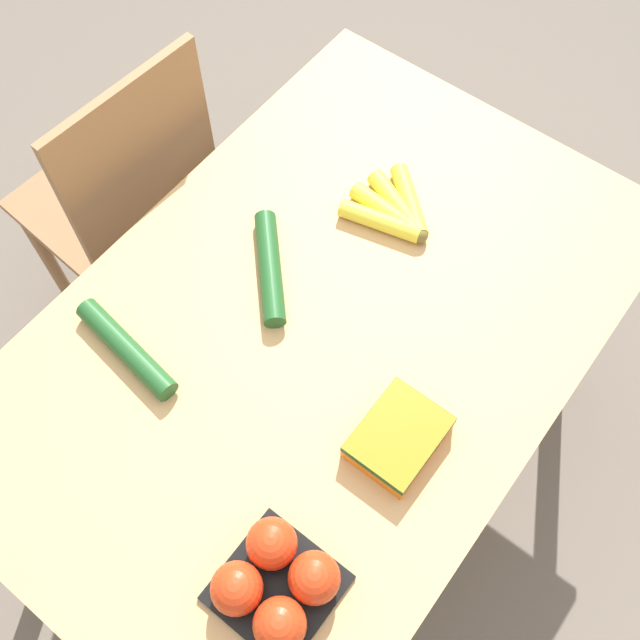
{
  "coord_description": "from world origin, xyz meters",
  "views": [
    {
      "loc": [
        -0.51,
        -0.39,
        1.97
      ],
      "look_at": [
        0.0,
        0.0,
        0.75
      ],
      "focal_mm": 42.0,
      "sensor_mm": 36.0,
      "label": 1
    }
  ],
  "objects_px": {
    "carrot_bag": "(398,437)",
    "cucumber_near": "(126,349)",
    "cucumber_far": "(270,268)",
    "tomato_pack": "(276,584)",
    "chair": "(129,201)",
    "banana_bunch": "(394,211)"
  },
  "relations": [
    {
      "from": "banana_bunch",
      "to": "cucumber_far",
      "type": "bearing_deg",
      "value": 156.55
    },
    {
      "from": "cucumber_near",
      "to": "cucumber_far",
      "type": "xyz_separation_m",
      "value": [
        0.29,
        -0.1,
        0.0
      ]
    },
    {
      "from": "banana_bunch",
      "to": "cucumber_near",
      "type": "height_order",
      "value": "cucumber_near"
    },
    {
      "from": "chair",
      "to": "tomato_pack",
      "type": "xyz_separation_m",
      "value": [
        -0.5,
        -0.89,
        0.29
      ]
    },
    {
      "from": "chair",
      "to": "banana_bunch",
      "type": "bearing_deg",
      "value": 112.44
    },
    {
      "from": "cucumber_near",
      "to": "cucumber_far",
      "type": "distance_m",
      "value": 0.31
    },
    {
      "from": "cucumber_near",
      "to": "carrot_bag",
      "type": "bearing_deg",
      "value": -71.67
    },
    {
      "from": "tomato_pack",
      "to": "cucumber_near",
      "type": "distance_m",
      "value": 0.5
    },
    {
      "from": "carrot_bag",
      "to": "cucumber_near",
      "type": "distance_m",
      "value": 0.52
    },
    {
      "from": "banana_bunch",
      "to": "cucumber_far",
      "type": "distance_m",
      "value": 0.28
    },
    {
      "from": "carrot_bag",
      "to": "cucumber_far",
      "type": "height_order",
      "value": "carrot_bag"
    },
    {
      "from": "banana_bunch",
      "to": "cucumber_near",
      "type": "relative_size",
      "value": 0.76
    },
    {
      "from": "carrot_bag",
      "to": "cucumber_near",
      "type": "height_order",
      "value": "carrot_bag"
    },
    {
      "from": "chair",
      "to": "carrot_bag",
      "type": "xyz_separation_m",
      "value": [
        -0.18,
        -0.91,
        0.27
      ]
    },
    {
      "from": "chair",
      "to": "carrot_bag",
      "type": "height_order",
      "value": "chair"
    },
    {
      "from": "tomato_pack",
      "to": "carrot_bag",
      "type": "bearing_deg",
      "value": -2.29
    },
    {
      "from": "carrot_bag",
      "to": "cucumber_far",
      "type": "relative_size",
      "value": 0.8
    },
    {
      "from": "carrot_bag",
      "to": "cucumber_near",
      "type": "bearing_deg",
      "value": 108.33
    },
    {
      "from": "banana_bunch",
      "to": "carrot_bag",
      "type": "height_order",
      "value": "carrot_bag"
    },
    {
      "from": "chair",
      "to": "tomato_pack",
      "type": "bearing_deg",
      "value": 64.98
    },
    {
      "from": "chair",
      "to": "cucumber_far",
      "type": "bearing_deg",
      "value": 88.32
    },
    {
      "from": "chair",
      "to": "carrot_bag",
      "type": "bearing_deg",
      "value": 82.7
    }
  ]
}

